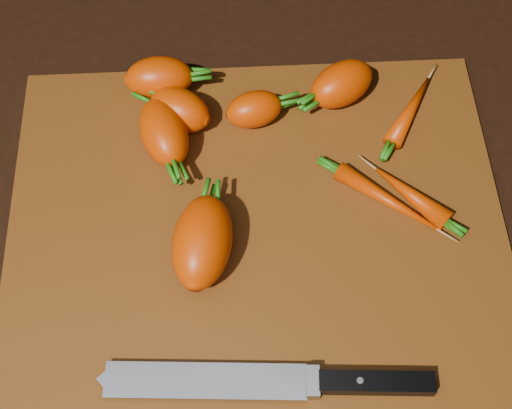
{
  "coord_description": "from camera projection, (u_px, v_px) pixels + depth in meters",
  "views": [
    {
      "loc": [
        -0.02,
        -0.33,
        0.65
      ],
      "look_at": [
        0.0,
        0.01,
        0.03
      ],
      "focal_mm": 50.0,
      "sensor_mm": 36.0,
      "label": 1
    }
  ],
  "objects": [
    {
      "name": "carrot_2",
      "position": [
        164.0,
        132.0,
        0.74
      ],
      "size": [
        0.07,
        0.09,
        0.05
      ],
      "primitive_type": "ellipsoid",
      "rotation": [
        0.0,
        0.0,
        -1.29
      ],
      "color": "#D03800",
      "rests_on": "cutting_board"
    },
    {
      "name": "carrot_1",
      "position": [
        180.0,
        110.0,
        0.76
      ],
      "size": [
        0.08,
        0.07,
        0.05
      ],
      "primitive_type": "ellipsoid",
      "rotation": [
        0.0,
        0.0,
        2.63
      ],
      "color": "#D03800",
      "rests_on": "cutting_board"
    },
    {
      "name": "carrot_4",
      "position": [
        342.0,
        84.0,
        0.77
      ],
      "size": [
        0.09,
        0.08,
        0.05
      ],
      "primitive_type": "ellipsoid",
      "rotation": [
        0.0,
        0.0,
        3.67
      ],
      "color": "#D03800",
      "rests_on": "cutting_board"
    },
    {
      "name": "carrot_0",
      "position": [
        159.0,
        78.0,
        0.78
      ],
      "size": [
        0.08,
        0.05,
        0.05
      ],
      "primitive_type": "ellipsoid",
      "rotation": [
        0.0,
        0.0,
        0.04
      ],
      "color": "#D03800",
      "rests_on": "cutting_board"
    },
    {
      "name": "carrot_7",
      "position": [
        387.0,
        199.0,
        0.72
      ],
      "size": [
        0.1,
        0.09,
        0.02
      ],
      "primitive_type": "ellipsoid",
      "rotation": [
        0.0,
        0.0,
        -0.68
      ],
      "color": "#D03800",
      "rests_on": "cutting_board"
    },
    {
      "name": "knife",
      "position": [
        225.0,
        381.0,
        0.63
      ],
      "size": [
        0.29,
        0.04,
        0.02
      ],
      "rotation": [
        0.0,
        0.0,
        -0.06
      ],
      "color": "gray",
      "rests_on": "cutting_board"
    },
    {
      "name": "ground",
      "position": [
        256.0,
        229.0,
        0.73
      ],
      "size": [
        2.0,
        2.0,
        0.01
      ],
      "primitive_type": "cube",
      "color": "black"
    },
    {
      "name": "carrot_8",
      "position": [
        411.0,
        195.0,
        0.72
      ],
      "size": [
        0.08,
        0.08,
        0.02
      ],
      "primitive_type": "ellipsoid",
      "rotation": [
        0.0,
        0.0,
        2.33
      ],
      "color": "#D03800",
      "rests_on": "cutting_board"
    },
    {
      "name": "carrot_5",
      "position": [
        254.0,
        109.0,
        0.76
      ],
      "size": [
        0.07,
        0.05,
        0.04
      ],
      "primitive_type": "ellipsoid",
      "rotation": [
        0.0,
        0.0,
        0.25
      ],
      "color": "#D03800",
      "rests_on": "cutting_board"
    },
    {
      "name": "cutting_board",
      "position": [
        256.0,
        224.0,
        0.72
      ],
      "size": [
        0.5,
        0.4,
        0.01
      ],
      "primitive_type": "cube",
      "color": "#61320F",
      "rests_on": "ground"
    },
    {
      "name": "carrot_6",
      "position": [
        411.0,
        110.0,
        0.77
      ],
      "size": [
        0.07,
        0.09,
        0.02
      ],
      "primitive_type": "ellipsoid",
      "rotation": [
        0.0,
        0.0,
        1.01
      ],
      "color": "#D03800",
      "rests_on": "cutting_board"
    },
    {
      "name": "carrot_3",
      "position": [
        202.0,
        242.0,
        0.68
      ],
      "size": [
        0.07,
        0.11,
        0.06
      ],
      "primitive_type": "ellipsoid",
      "rotation": [
        0.0,
        0.0,
        1.4
      ],
      "color": "#D03800",
      "rests_on": "cutting_board"
    }
  ]
}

